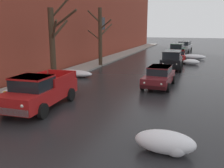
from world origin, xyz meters
name	(u,v)px	position (x,y,z in m)	size (l,w,h in m)	color
left_sidewalk_slab	(77,70)	(-5.73, 18.00, 0.07)	(2.47, 80.00, 0.15)	gray
brick_townhouse_facade	(58,12)	(-7.47, 18.00, 5.43)	(0.63, 80.00, 10.87)	brown
snow_bank_near_corner_left	(27,93)	(-4.25, 8.79, 0.27)	(3.19, 1.49, 0.75)	white
snow_bank_along_left_kerb	(167,143)	(4.34, 4.85, 0.36)	(2.00, 0.98, 0.75)	white
snow_bank_mid_block_left	(38,90)	(-4.12, 9.65, 0.30)	(2.34, 1.20, 0.76)	white
snow_bank_near_corner_right	(194,57)	(4.53, 30.93, 0.31)	(3.01, 1.07, 0.64)	white
snow_bank_along_right_kerb	(75,73)	(-4.62, 15.45, 0.28)	(3.14, 1.21, 0.56)	white
snow_bank_far_right_pile	(191,62)	(4.35, 25.96, 0.30)	(1.79, 1.10, 0.60)	white
bare_tree_second_along_sidewalk	(54,43)	(-4.56, 12.43, 3.01)	(3.18, 2.48, 6.17)	#423323
bare_tree_mid_block	(100,36)	(-4.67, 21.49, 3.17)	(3.16, 3.29, 6.01)	#423323
pickup_truck_red_approaching_near_lane	(40,91)	(-2.41, 7.50, 0.88)	(2.36, 5.01, 1.76)	red
sedan_maroon_parked_kerbside_close	(159,76)	(2.64, 14.22, 0.75)	(1.96, 4.33, 1.42)	maroon
suv_black_parked_kerbside_mid	(172,59)	(2.66, 22.01, 0.99)	(2.13, 4.33, 1.82)	black
sedan_red_parked_far_down_block	(177,55)	(2.71, 27.90, 0.75)	(2.23, 4.21, 1.42)	red
suv_green_queued_behind_truck	(177,49)	(2.16, 33.89, 0.99)	(2.15, 4.82, 1.82)	#1E5633
suv_silver_at_far_intersection	(185,46)	(2.78, 40.54, 0.99)	(2.38, 4.89, 1.82)	#B7B7BC
fire_hydrant	(5,97)	(-4.59, 7.43, 0.36)	(0.42, 0.22, 0.71)	gold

